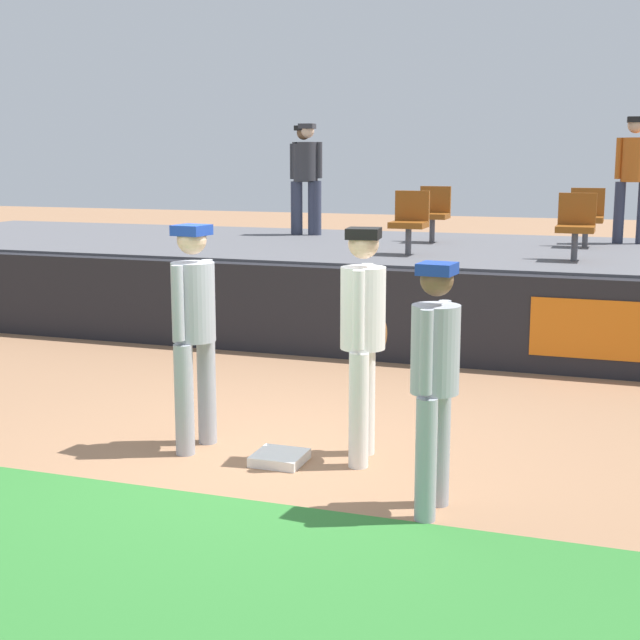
# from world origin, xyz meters

# --- Properties ---
(ground_plane) EXTENTS (60.00, 60.00, 0.00)m
(ground_plane) POSITION_xyz_m (0.00, 0.00, 0.00)
(ground_plane) COLOR #936B4C
(grass_foreground_strip) EXTENTS (18.00, 2.80, 0.01)m
(grass_foreground_strip) POSITION_xyz_m (0.00, -2.23, 0.00)
(grass_foreground_strip) COLOR #2D722D
(grass_foreground_strip) RESTS_ON ground_plane
(first_base) EXTENTS (0.40, 0.40, 0.08)m
(first_base) POSITION_xyz_m (0.26, -0.00, 0.04)
(first_base) COLOR white
(first_base) RESTS_ON ground_plane
(player_fielder_home) EXTENTS (0.40, 0.60, 1.89)m
(player_fielder_home) POSITION_xyz_m (0.87, 0.29, 1.09)
(player_fielder_home) COLOR white
(player_fielder_home) RESTS_ON ground_plane
(player_runner_visitor) EXTENTS (0.36, 0.49, 1.75)m
(player_runner_visitor) POSITION_xyz_m (1.65, -0.61, 1.01)
(player_runner_visitor) COLOR #9EA3AD
(player_runner_visitor) RESTS_ON ground_plane
(player_coach_visitor) EXTENTS (0.40, 0.53, 1.89)m
(player_coach_visitor) POSITION_xyz_m (-0.54, 0.12, 1.10)
(player_coach_visitor) COLOR #9EA3AD
(player_coach_visitor) RESTS_ON ground_plane
(field_wall) EXTENTS (18.00, 0.26, 1.10)m
(field_wall) POSITION_xyz_m (0.01, 3.88, 0.55)
(field_wall) COLOR black
(field_wall) RESTS_ON ground_plane
(bleacher_platform) EXTENTS (18.00, 4.80, 1.13)m
(bleacher_platform) POSITION_xyz_m (0.00, 6.45, 0.57)
(bleacher_platform) COLOR #59595E
(bleacher_platform) RESTS_ON ground_plane
(seat_front_right) EXTENTS (0.46, 0.44, 0.84)m
(seat_front_right) POSITION_xyz_m (2.16, 5.32, 1.61)
(seat_front_right) COLOR #4C4C51
(seat_front_right) RESTS_ON bleacher_platform
(seat_back_center) EXTENTS (0.47, 0.44, 0.84)m
(seat_back_center) POSITION_xyz_m (-0.04, 7.12, 1.61)
(seat_back_center) COLOR #4C4C51
(seat_back_center) RESTS_ON bleacher_platform
(seat_back_right) EXTENTS (0.47, 0.44, 0.84)m
(seat_back_right) POSITION_xyz_m (2.19, 7.12, 1.61)
(seat_back_right) COLOR #4C4C51
(seat_back_right) RESTS_ON bleacher_platform
(seat_front_center) EXTENTS (0.46, 0.44, 0.84)m
(seat_front_center) POSITION_xyz_m (0.03, 5.32, 1.61)
(seat_front_center) COLOR #4C4C51
(seat_front_center) RESTS_ON bleacher_platform
(spectator_hooded) EXTENTS (0.51, 0.37, 1.81)m
(spectator_hooded) POSITION_xyz_m (-2.28, 7.69, 2.18)
(spectator_hooded) COLOR #33384C
(spectator_hooded) RESTS_ON bleacher_platform
(spectator_capped) EXTENTS (0.50, 0.37, 1.78)m
(spectator_capped) POSITION_xyz_m (-2.35, 7.71, 2.16)
(spectator_capped) COLOR #33384C
(spectator_capped) RESTS_ON bleacher_platform
(spectator_casual) EXTENTS (0.52, 0.37, 1.86)m
(spectator_casual) POSITION_xyz_m (2.78, 7.86, 2.21)
(spectator_casual) COLOR #33384C
(spectator_casual) RESTS_ON bleacher_platform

